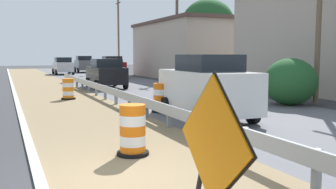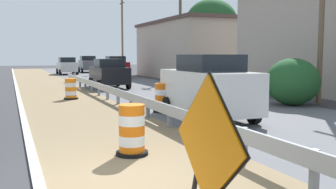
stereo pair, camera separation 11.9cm
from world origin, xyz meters
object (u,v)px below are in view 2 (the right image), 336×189
Objects in this scene: utility_pole_far at (122,35)px; utility_pole_mid at (180,32)px; traffic_barrel_close at (162,99)px; car_mid_far_lane at (209,79)px; car_lead_near_lane at (109,73)px; car_trailing_far_lane at (67,66)px; warning_sign_diamond at (208,146)px; traffic_barrel_nearest at (132,132)px; utility_pole_near at (322,18)px; car_trailing_near_lane at (116,67)px; car_lead_far_lane at (208,87)px; car_distant_a at (88,64)px; traffic_barrel_mid at (71,90)px.

utility_pole_mid is at bearing -89.94° from utility_pole_far.
traffic_barrel_close is 5.35m from car_mid_far_lane.
utility_pole_mid is (7.25, 4.44, 3.18)m from car_lead_near_lane.
car_lead_near_lane is 0.97× the size of car_trailing_far_lane.
car_trailing_far_lane is at bearing -96.06° from warning_sign_diamond.
traffic_barrel_nearest is (0.19, 3.82, -0.56)m from warning_sign_diamond.
car_mid_far_lane is 0.65× the size of utility_pole_near.
car_trailing_near_lane is at bearing -179.25° from car_mid_far_lane.
car_lead_near_lane is 8.71m from car_mid_far_lane.
utility_pole_far is (7.12, 35.89, 3.67)m from car_lead_far_lane.
utility_pole_mid is 17.80m from utility_pole_far.
warning_sign_diamond is 0.22× the size of utility_pole_far.
utility_pole_mid is 0.87× the size of utility_pole_far.
car_lead_far_lane is 19.69m from utility_pole_mid.
warning_sign_diamond is 0.48× the size of car_trailing_near_lane.
car_trailing_near_lane is 0.90× the size of car_mid_far_lane.
car_distant_a is 20.64m from utility_pole_mid.
car_trailing_far_lane is at bearing 0.35° from car_lead_near_lane.
car_lead_near_lane is 14.01m from utility_pole_near.
utility_pole_near is (3.54, -36.37, 2.77)m from car_distant_a.
car_trailing_far_lane reaches higher than traffic_barrel_nearest.
car_trailing_near_lane is 23.80m from utility_pole_near.
car_mid_far_lane is at bearing -28.18° from car_lead_far_lane.
car_mid_far_lane is at bearing -158.05° from car_lead_near_lane.
car_lead_near_lane is 0.51× the size of utility_pole_mid.
car_trailing_near_lane is 12.96m from car_distant_a.
traffic_barrel_nearest is at bearing -91.77° from traffic_barrel_mid.
traffic_barrel_nearest is at bearing -117.68° from traffic_barrel_close.
car_distant_a is (7.15, 45.56, -0.01)m from warning_sign_diamond.
car_trailing_near_lane is 1.01× the size of car_trailing_far_lane.
traffic_barrel_mid is at bearing 88.23° from traffic_barrel_nearest.
car_mid_far_lane is at bearing -97.53° from utility_pole_far.
traffic_barrel_mid is 26.07m from car_trailing_far_lane.
warning_sign_diamond is 0.48× the size of car_trailing_far_lane.
warning_sign_diamond is at bearing -92.78° from traffic_barrel_nearest.
car_trailing_near_lane is 8.56m from utility_pole_mid.
car_mid_far_lane is (3.23, -8.09, -0.00)m from car_lead_near_lane.
car_trailing_near_lane is at bearing -6.68° from car_lead_far_lane.
traffic_barrel_mid is at bearing -110.72° from utility_pole_far.
car_distant_a is at bearing -99.59° from warning_sign_diamond.
traffic_barrel_close is 0.26× the size of car_distant_a.
warning_sign_diamond is at bearing 152.54° from car_lead_far_lane.
car_trailing_far_lane is 0.57× the size of utility_pole_near.
utility_pole_near is at bearing -139.97° from warning_sign_diamond.
traffic_barrel_mid is (0.54, 15.27, -0.60)m from warning_sign_diamond.
car_lead_far_lane reaches higher than traffic_barrel_nearest.
utility_pole_near is at bearing -168.14° from car_trailing_far_lane.
utility_pole_mid reaches higher than car_trailing_near_lane.
traffic_barrel_close is 0.12× the size of utility_pole_far.
car_mid_far_lane is at bearing 2.13° from car_distant_a.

